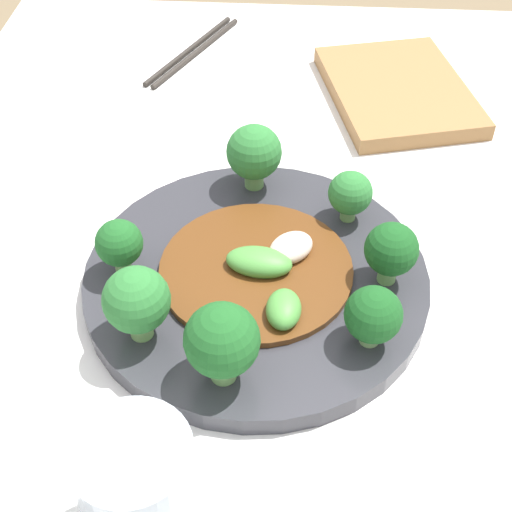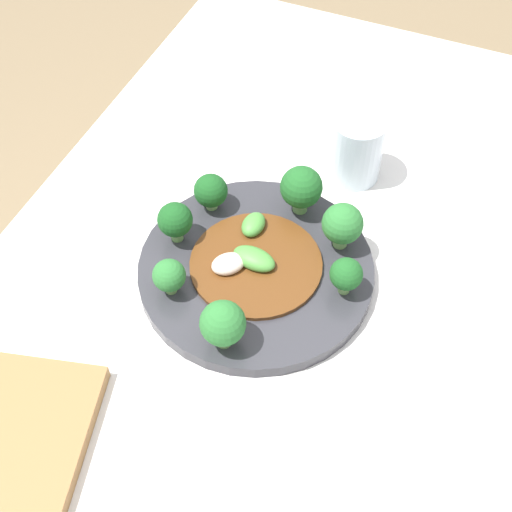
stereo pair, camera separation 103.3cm
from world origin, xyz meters
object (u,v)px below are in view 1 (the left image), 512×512
Objects in this scene: drinking_glass at (139,491)px; cutting_board at (398,91)px; broccoli_north at (119,244)px; broccoli_southwest at (373,315)px; broccoli_southeast at (350,194)px; broccoli_south at (391,250)px; broccoli_east at (254,153)px; plate at (256,279)px; broccoli_west at (226,342)px; chopsticks at (193,51)px; broccoli_northwest at (137,301)px; stirfry_center at (262,269)px.

drinking_glass is 0.42× the size of cutting_board.
broccoli_southwest is (-0.07, -0.21, -0.00)m from broccoli_north.
broccoli_southwest is at bearing -174.78° from broccoli_southeast.
broccoli_east is at bearing 45.29° from broccoli_south.
broccoli_south reaches higher than broccoli_southeast.
plate is 4.20× the size of broccoli_west.
drinking_glass reaches higher than cutting_board.
broccoli_north is at bearing 179.22° from chopsticks.
broccoli_southwest is 0.55× the size of drinking_glass.
broccoli_northwest is 0.23m from broccoli_southeast.
broccoli_south is 0.09m from broccoli_southeast.
cutting_board is at bearing -20.68° from broccoli_west.
cutting_board is (-0.09, -0.26, 0.01)m from chopsticks.
stirfry_center is 0.71× the size of cutting_board.
broccoli_north is 0.43m from cutting_board.
drinking_glass is (-0.22, -0.06, -0.00)m from broccoli_north.
plate is at bearing -49.16° from broccoli_northwest.
drinking_glass is (-0.23, 0.07, 0.02)m from stirfry_center.
broccoli_east is at bearing 64.81° from broccoli_southeast.
broccoli_south is 0.07m from broccoli_southwest.
broccoli_east is at bearing 141.69° from cutting_board.
chopsticks is at bearing 70.57° from cutting_board.
broccoli_southeast is 0.52× the size of drinking_glass.
stirfry_center is (0.07, -0.09, -0.03)m from broccoli_northwest.
broccoli_southwest reaches higher than cutting_board.
broccoli_south is at bearing -89.47° from stirfry_center.
broccoli_northwest reaches higher than broccoli_southwest.
chopsticks is (0.30, 0.10, -0.06)m from broccoli_east.
chopsticks is (0.42, 0.23, -0.05)m from broccoli_south.
drinking_glass is at bearing -175.39° from chopsticks.
chopsticks is (0.49, 0.21, -0.05)m from broccoli_southwest.
broccoli_northwest is at bearing 110.15° from broccoli_south.
broccoli_south is at bearing -37.59° from drinking_glass.
broccoli_east is at bearing -1.16° from broccoli_west.
broccoli_north is 0.22m from broccoli_southwest.
broccoli_east is at bearing -40.00° from broccoli_north.
broccoli_east is at bearing -161.07° from chopsticks.
stirfry_center is (-0.00, -0.01, 0.02)m from plate.
broccoli_west is (-0.11, 0.13, 0.01)m from broccoli_south.
plate is 0.13m from broccoli_northwest.
broccoli_north is 0.80× the size of broccoli_east.
broccoli_west reaches higher than cutting_board.
broccoli_west is 0.73× the size of drinking_glass.
broccoli_south is 0.17m from broccoli_west.
plate is at bearing -7.30° from broccoli_west.
broccoli_northwest is at bearing 127.97° from stirfry_center.
drinking_glass is at bearing 159.17° from cutting_board.
stirfry_center reaches higher than plate.
broccoli_west reaches higher than broccoli_southeast.
broccoli_north is 0.23× the size of cutting_board.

